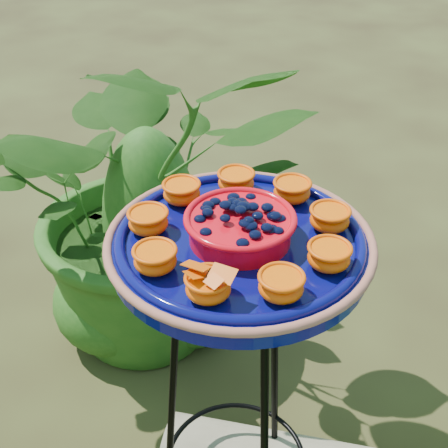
{
  "coord_description": "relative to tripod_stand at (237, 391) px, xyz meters",
  "views": [
    {
      "loc": [
        0.32,
        -0.7,
        1.42
      ],
      "look_at": [
        -0.04,
        0.03,
        0.86
      ],
      "focal_mm": 50.0,
      "sensor_mm": 36.0,
      "label": 1
    }
  ],
  "objects": [
    {
      "name": "tripod_stand",
      "position": [
        0.0,
        0.0,
        0.0
      ],
      "size": [
        0.35,
        0.35,
        0.81
      ],
      "rotation": [
        0.0,
        0.0,
        -0.22
      ],
      "color": "black",
      "rests_on": "ground"
    },
    {
      "name": "shrub_back_left",
      "position": [
        -0.53,
        0.54,
        -0.0
      ],
      "size": [
        1.14,
        1.1,
        0.98
      ],
      "primitive_type": "imported",
      "rotation": [
        0.0,
        0.0,
        0.51
      ],
      "color": "#204F15",
      "rests_on": "ground"
    },
    {
      "name": "feeder_dish",
      "position": [
        0.0,
        -0.0,
        0.35
      ],
      "size": [
        0.49,
        0.49,
        0.1
      ],
      "rotation": [
        0.0,
        0.0,
        -0.22
      ],
      "color": "#070954",
      "rests_on": "tripod_stand"
    }
  ]
}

